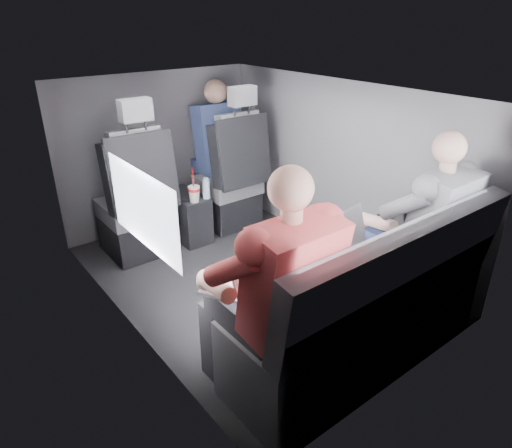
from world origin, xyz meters
TOP-DOWN VIEW (x-y plane):
  - floor at (0.00, 0.00)m, footprint 2.60×2.60m
  - ceiling at (0.00, 0.00)m, footprint 2.60×2.60m
  - panel_left at (-0.90, 0.00)m, footprint 0.02×2.60m
  - panel_right at (0.90, 0.00)m, footprint 0.02×2.60m
  - panel_front at (0.00, 1.30)m, footprint 1.80×0.02m
  - panel_back at (0.00, -1.30)m, footprint 1.80×0.02m
  - side_window at (-0.88, -0.30)m, footprint 0.02×0.75m
  - seatbelt at (0.45, 0.67)m, footprint 0.35×0.11m
  - front_seat_left at (-0.45, 0.84)m, footprint 0.52×0.58m
  - front_seat_right at (0.45, 0.84)m, footprint 0.52×0.58m
  - center_console at (0.00, 0.88)m, footprint 0.24×0.48m
  - rear_bench at (0.00, -1.06)m, footprint 1.60×0.57m
  - soda_cup at (-0.02, 0.69)m, footprint 0.10×0.10m
  - water_bottle at (0.10, 0.70)m, footprint 0.06×0.06m
  - laptop_white at (-0.64, -0.77)m, footprint 0.38×0.42m
  - laptop_silver at (-0.00, -0.78)m, footprint 0.40×0.38m
  - laptop_black at (0.60, -0.82)m, footprint 0.38×0.36m
  - passenger_rear_left at (-0.59, -0.97)m, footprint 0.53×0.64m
  - passenger_rear_right at (0.54, -0.97)m, footprint 0.51×0.63m
  - passenger_front_right at (0.48, 1.10)m, footprint 0.41×0.41m

SIDE VIEW (x-z plane):
  - floor at x=0.00m, z-range 0.00..0.00m
  - center_console at x=0.00m, z-range 0.00..0.41m
  - rear_bench at x=0.00m, z-range -0.15..0.77m
  - front_seat_left at x=-0.45m, z-range -0.23..1.03m
  - front_seat_right at x=0.45m, z-range -0.23..1.03m
  - soda_cup at x=-0.02m, z-range 0.33..0.62m
  - water_bottle at x=0.10m, z-range 0.39..0.57m
  - laptop_white at x=-0.64m, z-range 0.52..0.75m
  - passenger_rear_right at x=0.54m, z-range 0.02..1.25m
  - laptop_black at x=0.60m, z-range 0.51..0.76m
  - laptop_silver at x=0.00m, z-range 0.51..0.76m
  - passenger_rear_left at x=-0.59m, z-range 0.01..1.28m
  - panel_left at x=-0.90m, z-range 0.00..1.35m
  - panel_right at x=0.90m, z-range 0.00..1.35m
  - panel_front at x=0.00m, z-range 0.00..1.35m
  - panel_back at x=0.00m, z-range 0.00..1.35m
  - passenger_front_right at x=0.48m, z-range 0.34..1.17m
  - seatbelt at x=0.45m, z-range 0.50..1.10m
  - side_window at x=-0.88m, z-range 0.69..1.11m
  - ceiling at x=0.00m, z-range 1.35..1.35m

